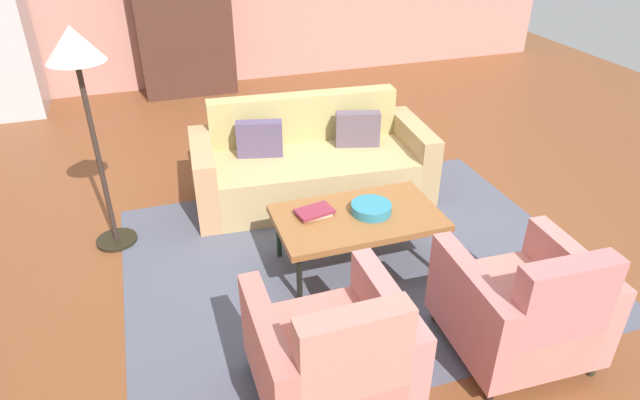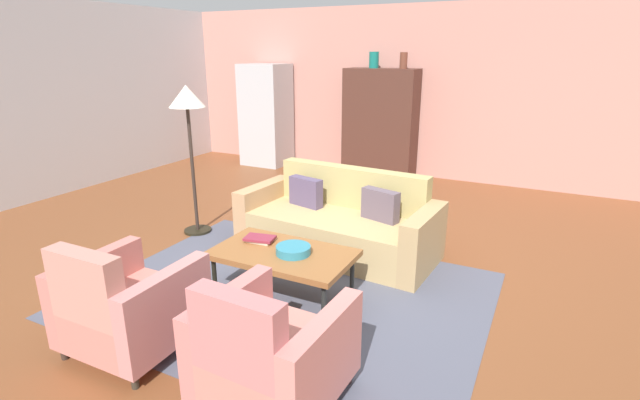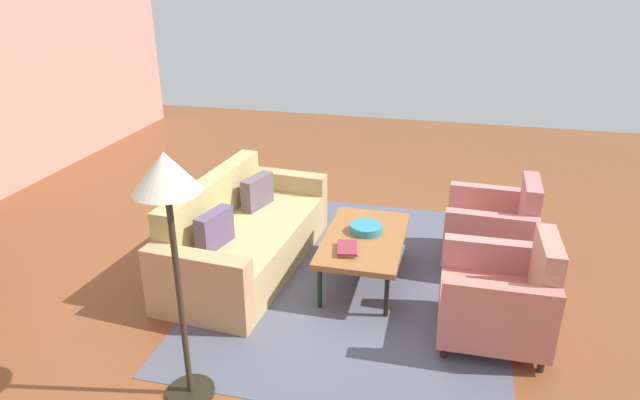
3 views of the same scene
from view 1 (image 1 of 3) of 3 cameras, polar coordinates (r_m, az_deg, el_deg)
The scene contains 10 objects.
ground_plane at distance 4.79m, azimuth 2.21°, elevation -1.93°, with size 11.48×11.48×0.00m, color brown.
area_rug at distance 4.30m, azimuth 3.48°, elevation -6.13°, with size 3.40×2.60×0.01m, color #515464.
couch at distance 5.07m, azimuth -1.02°, elevation 3.76°, with size 2.16×1.05×0.86m.
coffee_table at distance 4.04m, azimuth 3.91°, elevation -1.99°, with size 1.20×0.70×0.44m.
armchair_left at distance 3.06m, azimuth 1.40°, elevation -16.03°, with size 0.81×0.81×0.88m.
armchair_right at distance 3.54m, azimuth 20.33°, elevation -10.66°, with size 0.83×0.83×0.88m.
fruit_bowl at distance 4.03m, azimuth 5.32°, elevation -0.87°, with size 0.30×0.30×0.07m, color teal.
book_stack at distance 3.99m, azimuth -0.58°, elevation -1.26°, with size 0.29×0.21×0.04m.
cabinet at distance 7.73m, azimuth -13.88°, elevation 17.14°, with size 1.20×0.51×1.80m.
floor_lamp at distance 4.20m, azimuth -23.74°, elevation 12.50°, with size 0.40×0.40×1.72m.
Camera 1 is at (-1.44, -3.79, 2.55)m, focal length 30.98 mm.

